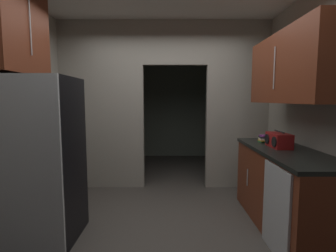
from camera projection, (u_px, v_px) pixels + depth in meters
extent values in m
plane|color=#47423D|center=(162.00, 234.00, 2.79)|extent=(20.00, 20.00, 0.00)
cube|color=#9E998C|center=(102.00, 106.00, 4.20)|extent=(1.36, 0.12, 2.73)
cube|color=#9E998C|center=(237.00, 106.00, 4.20)|extent=(1.01, 0.12, 2.73)
cube|color=#9E998C|center=(175.00, 43.00, 4.09)|extent=(1.04, 0.12, 0.70)
cube|color=gray|center=(166.00, 104.00, 6.58)|extent=(3.42, 0.10, 2.73)
cube|color=gray|center=(87.00, 105.00, 5.39)|extent=(0.10, 2.39, 2.73)
cube|color=gray|center=(243.00, 105.00, 5.39)|extent=(0.10, 2.39, 2.73)
cube|color=black|center=(37.00, 160.00, 2.64)|extent=(0.81, 0.68, 1.70)
cube|color=#B7BABC|center=(17.00, 169.00, 2.29)|extent=(0.81, 0.03, 1.70)
cube|color=maroon|center=(285.00, 191.00, 2.88)|extent=(0.60, 1.72, 0.88)
cube|color=black|center=(287.00, 152.00, 2.83)|extent=(0.64, 1.72, 0.04)
cylinder|color=#B7BABC|center=(271.00, 201.00, 2.50)|extent=(0.01, 0.01, 0.22)
cylinder|color=#B7BABC|center=(247.00, 177.00, 3.25)|extent=(0.01, 0.01, 0.22)
cube|color=#B7BABC|center=(276.00, 211.00, 2.40)|extent=(0.02, 0.56, 0.86)
cube|color=maroon|center=(291.00, 68.00, 2.74)|extent=(0.34, 1.55, 0.75)
cylinder|color=#B7BABC|center=(274.00, 68.00, 2.74)|extent=(0.01, 0.01, 0.45)
cube|color=maroon|center=(12.00, 26.00, 2.59)|extent=(0.34, 0.89, 0.98)
cylinder|color=#B7BABC|center=(30.00, 26.00, 2.59)|extent=(0.01, 0.01, 0.59)
cube|color=maroon|center=(279.00, 140.00, 2.97)|extent=(0.19, 0.35, 0.17)
cylinder|color=#262626|center=(279.00, 131.00, 2.96)|extent=(0.02, 0.24, 0.02)
cylinder|color=black|center=(274.00, 142.00, 2.86)|extent=(0.01, 0.12, 0.12)
cylinder|color=black|center=(267.00, 139.00, 3.07)|extent=(0.01, 0.12, 0.12)
cube|color=#388C47|center=(264.00, 141.00, 3.34)|extent=(0.12, 0.12, 0.02)
cube|color=gold|center=(264.00, 140.00, 3.32)|extent=(0.13, 0.12, 0.02)
cube|color=beige|center=(264.00, 139.00, 3.32)|extent=(0.11, 0.12, 0.02)
cube|color=black|center=(264.00, 137.00, 3.34)|extent=(0.12, 0.14, 0.02)
cube|color=#8C3893|center=(264.00, 136.00, 3.32)|extent=(0.12, 0.13, 0.02)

